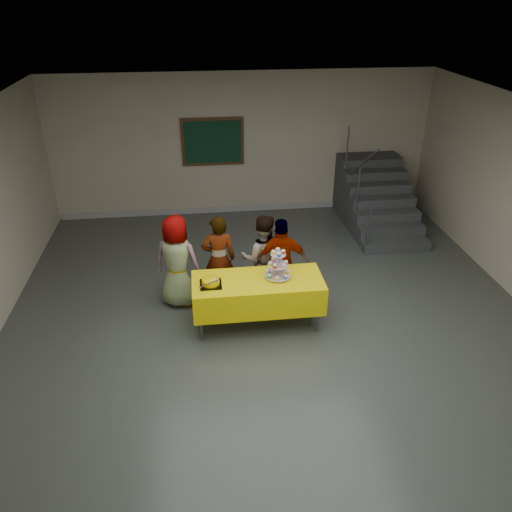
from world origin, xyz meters
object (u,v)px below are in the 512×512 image
(schoolchild_b, at_px, (219,259))
(schoolchild_c, at_px, (262,258))
(cupcake_stand, at_px, (278,266))
(noticeboard, at_px, (213,142))
(bake_table, at_px, (258,292))
(staircase, at_px, (374,199))
(schoolchild_d, at_px, (281,263))
(schoolchild_a, at_px, (177,261))
(bear_cake, at_px, (211,281))

(schoolchild_b, distance_m, schoolchild_c, 0.68)
(cupcake_stand, height_order, schoolchild_b, schoolchild_b)
(schoolchild_b, distance_m, noticeboard, 3.59)
(bake_table, xyz_separation_m, staircase, (2.92, 3.41, -0.07))
(bake_table, distance_m, cupcake_stand, 0.49)
(schoolchild_d, distance_m, noticeboard, 3.91)
(schoolchild_a, bearing_deg, schoolchild_c, -159.92)
(cupcake_stand, xyz_separation_m, schoolchild_b, (-0.81, 0.72, -0.22))
(schoolchild_a, distance_m, schoolchild_b, 0.64)
(bear_cake, relative_size, noticeboard, 0.28)
(bear_cake, bearing_deg, schoolchild_b, 79.12)
(noticeboard, bearing_deg, cupcake_stand, -80.49)
(bear_cake, height_order, schoolchild_d, schoolchild_d)
(bear_cake, height_order, schoolchild_c, schoolchild_c)
(schoolchild_b, xyz_separation_m, schoolchild_d, (0.95, -0.23, -0.00))
(noticeboard, bearing_deg, schoolchild_a, -101.99)
(schoolchild_b, relative_size, schoolchild_c, 1.01)
(schoolchild_b, relative_size, staircase, 0.60)
(cupcake_stand, bearing_deg, noticeboard, 99.51)
(schoolchild_b, bearing_deg, bear_cake, 78.62)
(bear_cake, bearing_deg, schoolchild_a, 121.90)
(schoolchild_a, relative_size, noticeboard, 1.15)
(schoolchild_c, bearing_deg, cupcake_stand, 106.61)
(schoolchild_c, distance_m, staircase, 3.86)
(schoolchild_c, bearing_deg, staircase, -130.09)
(schoolchild_d, relative_size, staircase, 0.60)
(schoolchild_b, bearing_deg, bake_table, 123.47)
(schoolchild_a, xyz_separation_m, schoolchild_c, (1.32, -0.00, -0.03))
(staircase, bearing_deg, schoolchild_d, -130.84)
(schoolchild_a, distance_m, schoolchild_d, 1.60)
(schoolchild_c, height_order, schoolchild_d, schoolchild_d)
(bake_table, bearing_deg, bear_cake, -175.45)
(schoolchild_d, height_order, noticeboard, noticeboard)
(bake_table, distance_m, noticeboard, 4.39)
(schoolchild_c, xyz_separation_m, staircase, (2.76, 2.69, -0.23))
(bear_cake, distance_m, schoolchild_d, 1.26)
(schoolchild_a, bearing_deg, noticeboard, -81.87)
(bear_cake, xyz_separation_m, schoolchild_a, (-0.48, 0.78, -0.08))
(cupcake_stand, distance_m, schoolchild_d, 0.56)
(cupcake_stand, bearing_deg, bear_cake, -174.31)
(schoolchild_a, bearing_deg, bake_table, 168.07)
(schoolchild_a, bearing_deg, cupcake_stand, 175.01)
(cupcake_stand, xyz_separation_m, schoolchild_d, (0.14, 0.49, -0.22))
(bake_table, distance_m, schoolchild_d, 0.71)
(schoolchild_b, height_order, noticeboard, noticeboard)
(schoolchild_c, bearing_deg, bear_cake, 48.49)
(bake_table, distance_m, schoolchild_b, 0.94)
(bake_table, bearing_deg, cupcake_stand, 8.26)
(bake_table, height_order, schoolchild_c, schoolchild_c)
(bake_table, relative_size, staircase, 0.78)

